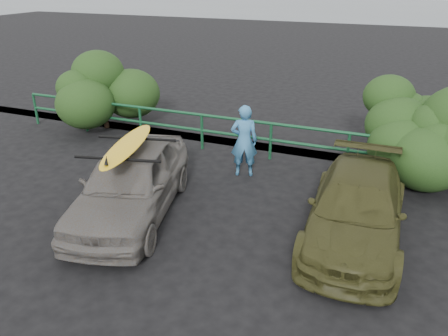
# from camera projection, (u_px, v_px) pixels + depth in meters

# --- Properties ---
(ground) EXTENTS (80.00, 80.00, 0.00)m
(ground) POSITION_uv_depth(u_px,v_px,m) (137.00, 251.00, 7.88)
(ground) COLOR black
(ocean) EXTENTS (200.00, 200.00, 0.00)m
(ocean) POSITION_uv_depth(u_px,v_px,m) (380.00, 9.00, 58.58)
(ocean) COLOR #515D63
(ocean) RESTS_ON ground
(guardrail) EXTENTS (14.00, 0.08, 1.04)m
(guardrail) POSITION_uv_depth(u_px,v_px,m) (235.00, 136.00, 11.89)
(guardrail) COLOR #164D2C
(guardrail) RESTS_ON ground
(shrub_left) EXTENTS (3.20, 2.40, 2.25)m
(shrub_left) POSITION_uv_depth(u_px,v_px,m) (96.00, 94.00, 13.62)
(shrub_left) COLOR #244318
(shrub_left) RESTS_ON ground
(shrub_right) EXTENTS (3.20, 2.40, 2.03)m
(shrub_right) POSITION_uv_depth(u_px,v_px,m) (439.00, 137.00, 10.41)
(shrub_right) COLOR #244318
(shrub_right) RESTS_ON ground
(sedan) EXTENTS (2.63, 4.48, 1.43)m
(sedan) POSITION_uv_depth(u_px,v_px,m) (131.00, 182.00, 8.85)
(sedan) COLOR #625D58
(sedan) RESTS_ON ground
(olive_vehicle) EXTENTS (1.78, 4.19, 1.21)m
(olive_vehicle) POSITION_uv_depth(u_px,v_px,m) (356.00, 208.00, 8.10)
(olive_vehicle) COLOR #3C3C1A
(olive_vehicle) RESTS_ON ground
(man) EXTENTS (0.75, 0.61, 1.78)m
(man) POSITION_uv_depth(u_px,v_px,m) (244.00, 141.00, 10.50)
(man) COLOR teal
(man) RESTS_ON ground
(roof_rack) EXTENTS (1.88, 1.52, 0.06)m
(roof_rack) POSITION_uv_depth(u_px,v_px,m) (128.00, 148.00, 8.54)
(roof_rack) COLOR black
(roof_rack) RESTS_ON sedan
(surfboard) EXTENTS (1.10, 2.55, 0.07)m
(surfboard) POSITION_uv_depth(u_px,v_px,m) (127.00, 145.00, 8.52)
(surfboard) COLOR yellow
(surfboard) RESTS_ON roof_rack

